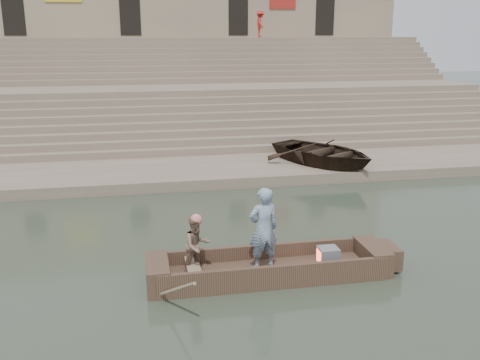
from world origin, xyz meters
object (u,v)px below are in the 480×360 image
object	(u,v)px
standing_man	(263,229)
pedestrian	(260,24)
television	(328,256)
main_rowboat	(269,273)
rowing_man	(197,246)
beached_rowboat	(323,152)

from	to	relation	value
standing_man	pedestrian	xyz separation A→B (m)	(5.44, 23.84, 4.83)
television	pedestrian	xyz separation A→B (m)	(3.89, 23.89, 5.60)
television	main_rowboat	bearing A→B (deg)	180.00
rowing_man	television	xyz separation A→B (m)	(3.07, -0.06, -0.47)
standing_man	pedestrian	world-z (taller)	pedestrian
main_rowboat	standing_man	bearing A→B (deg)	158.58
television	pedestrian	size ratio (longest dim) A/B	0.28
television	beached_rowboat	distance (m)	9.34
standing_man	pedestrian	bearing A→B (deg)	-112.24
standing_man	pedestrian	distance (m)	24.93
main_rowboat	television	distance (m)	1.45
rowing_man	pedestrian	distance (m)	25.35
pedestrian	standing_man	bearing A→B (deg)	170.11
rowing_man	television	bearing A→B (deg)	-24.55
standing_man	rowing_man	world-z (taller)	standing_man
beached_rowboat	standing_man	bearing A→B (deg)	-147.96
rowing_man	pedestrian	bearing A→B (deg)	50.22
television	beached_rowboat	bearing A→B (deg)	71.25
rowing_man	main_rowboat	bearing A→B (deg)	-25.46
beached_rowboat	television	bearing A→B (deg)	-139.32
main_rowboat	beached_rowboat	xyz separation A→B (m)	(4.42, 8.84, 0.76)
beached_rowboat	pedestrian	world-z (taller)	pedestrian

